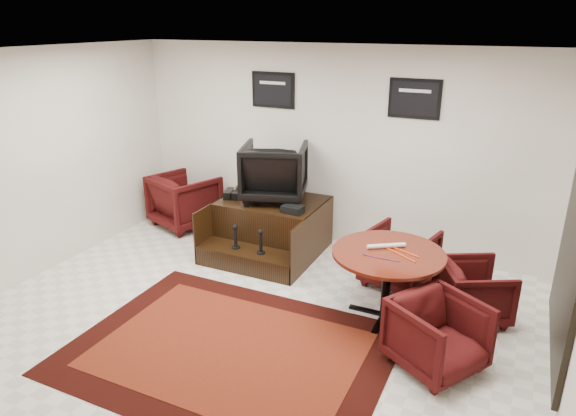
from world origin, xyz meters
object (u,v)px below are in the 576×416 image
(table_chair_window, at_px, (474,288))
(table_chair_corner, at_px, (438,332))
(meeting_table, at_px, (388,260))
(armchair_side, at_px, (185,198))
(shine_chair, at_px, (274,169))
(table_chair_back, at_px, (400,255))
(shine_podium, at_px, (270,228))

(table_chair_window, relative_size, table_chair_corner, 0.93)
(meeting_table, bearing_deg, armchair_side, 160.17)
(shine_chair, height_order, table_chair_back, shine_chair)
(shine_podium, height_order, armchair_side, armchair_side)
(shine_podium, xyz_separation_m, table_chair_back, (1.88, -0.19, 0.06))
(shine_podium, xyz_separation_m, meeting_table, (1.92, -1.00, 0.35))
(table_chair_corner, bearing_deg, table_chair_back, 58.46)
(table_chair_window, bearing_deg, table_chair_corner, 141.27)
(table_chair_corner, bearing_deg, shine_podium, 89.99)
(armchair_side, bearing_deg, shine_chair, -164.64)
(armchair_side, distance_m, table_chair_back, 3.57)
(table_chair_window, height_order, table_chair_corner, table_chair_corner)
(table_chair_window, bearing_deg, armchair_side, 50.91)
(armchair_side, xyz_separation_m, table_chair_back, (3.53, -0.48, -0.07))
(shine_chair, xyz_separation_m, meeting_table, (1.92, -1.15, -0.48))
(shine_podium, distance_m, table_chair_corner, 3.07)
(table_chair_back, distance_m, table_chair_window, 1.01)
(shine_chair, relative_size, table_chair_window, 1.24)
(meeting_table, distance_m, table_chair_back, 0.86)
(armchair_side, xyz_separation_m, table_chair_window, (4.45, -0.90, -0.10))
(armchair_side, bearing_deg, table_chair_corner, 175.64)
(armchair_side, distance_m, table_chair_window, 4.54)
(armchair_side, height_order, table_chair_window, armchair_side)
(shine_chair, relative_size, meeting_table, 0.73)
(meeting_table, bearing_deg, shine_chair, 149.18)
(shine_chair, relative_size, table_chair_corner, 1.15)
(armchair_side, distance_m, table_chair_corner, 4.67)
(shine_chair, xyz_separation_m, table_chair_window, (2.79, -0.76, -0.81))
(shine_podium, bearing_deg, table_chair_corner, -32.66)
(table_chair_back, bearing_deg, table_chair_window, 168.71)
(table_chair_window, distance_m, table_chair_corner, 1.06)
(shine_podium, bearing_deg, table_chair_back, -5.92)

